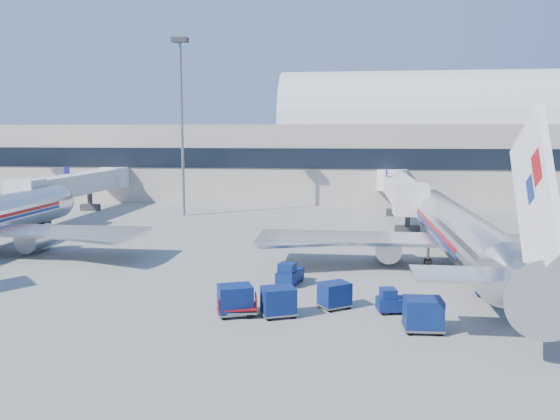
# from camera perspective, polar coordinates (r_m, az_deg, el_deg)

# --- Properties ---
(ground) EXTENTS (260.00, 260.00, 0.00)m
(ground) POSITION_cam_1_polar(r_m,az_deg,el_deg) (40.10, 5.27, -7.46)
(ground) COLOR gray
(ground) RESTS_ON ground
(terminal) EXTENTS (170.00, 28.15, 21.00)m
(terminal) POSITION_cam_1_polar(r_m,az_deg,el_deg) (95.78, -1.86, 6.12)
(terminal) COLOR #B2AA9E
(terminal) RESTS_ON ground
(airliner_main) EXTENTS (32.00, 37.26, 12.07)m
(airliner_main) POSITION_cam_1_polar(r_m,az_deg,el_deg) (44.75, 18.41, -2.37)
(airliner_main) COLOR silver
(airliner_main) RESTS_ON ground
(jetbridge_near) EXTENTS (4.40, 27.50, 6.25)m
(jetbridge_near) POSITION_cam_1_polar(r_m,az_deg,el_deg) (70.09, 12.30, 2.30)
(jetbridge_near) COLOR silver
(jetbridge_near) RESTS_ON ground
(jetbridge_mid) EXTENTS (4.40, 27.50, 6.25)m
(jetbridge_mid) POSITION_cam_1_polar(r_m,az_deg,el_deg) (78.26, -20.03, 2.58)
(jetbridge_mid) COLOR silver
(jetbridge_mid) RESTS_ON ground
(mast_west) EXTENTS (2.00, 1.20, 22.60)m
(mast_west) POSITION_cam_1_polar(r_m,az_deg,el_deg) (71.91, -10.27, 11.17)
(mast_west) COLOR slate
(mast_west) RESTS_ON ground
(tug_lead) EXTENTS (2.45, 1.52, 1.49)m
(tug_lead) POSITION_cam_1_polar(r_m,az_deg,el_deg) (33.83, 11.89, -9.35)
(tug_lead) COLOR #0B1D53
(tug_lead) RESTS_ON ground
(tug_right) EXTENTS (2.86, 2.01, 1.69)m
(tug_right) POSITION_cam_1_polar(r_m,az_deg,el_deg) (38.81, 21.58, -7.35)
(tug_right) COLOR #0B1D53
(tug_right) RESTS_ON ground
(tug_left) EXTENTS (1.89, 2.79, 1.66)m
(tug_left) POSITION_cam_1_polar(r_m,az_deg,el_deg) (39.03, 0.97, -6.71)
(tug_left) COLOR #0B1D53
(tug_left) RESTS_ON ground
(cart_train_a) EXTENTS (2.30, 2.18, 1.62)m
(cart_train_a) POSITION_cam_1_polar(r_m,az_deg,el_deg) (34.04, 5.73, -8.78)
(cart_train_a) COLOR #0B1D53
(cart_train_a) RESTS_ON ground
(cart_train_b) EXTENTS (2.41, 2.15, 1.75)m
(cart_train_b) POSITION_cam_1_polar(r_m,az_deg,el_deg) (32.39, -0.16, -9.49)
(cart_train_b) COLOR #0B1D53
(cart_train_b) RESTS_ON ground
(cart_train_c) EXTENTS (2.51, 2.23, 1.83)m
(cart_train_c) POSITION_cam_1_polar(r_m,az_deg,el_deg) (32.64, -4.70, -9.31)
(cart_train_c) COLOR #0B1D53
(cart_train_c) RESTS_ON ground
(cart_solo_near) EXTENTS (2.19, 1.71, 1.86)m
(cart_solo_near) POSITION_cam_1_polar(r_m,az_deg,el_deg) (31.00, 14.73, -10.46)
(cart_solo_near) COLOR #0B1D53
(cart_solo_near) RESTS_ON ground
(cart_open_red) EXTENTS (2.53, 2.01, 0.60)m
(cart_open_red) POSITION_cam_1_polar(r_m,az_deg,el_deg) (32.74, -4.38, -10.24)
(cart_open_red) COLOR slate
(cart_open_red) RESTS_ON ground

